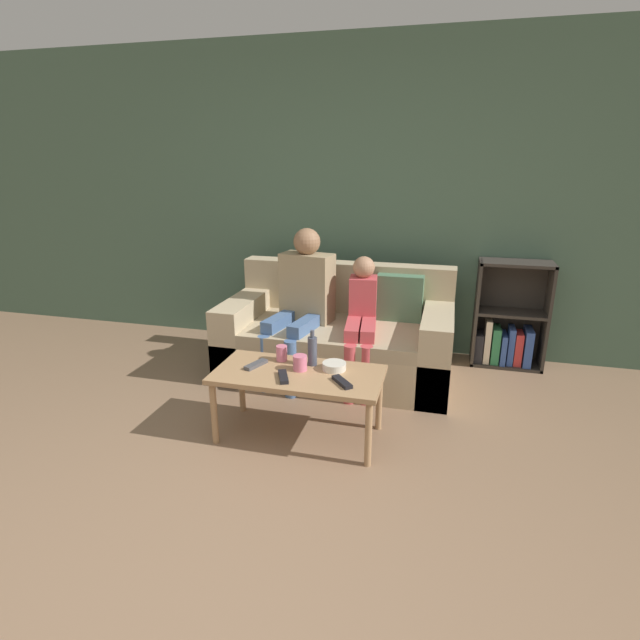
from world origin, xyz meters
name	(u,v)px	position (x,y,z in m)	size (l,w,h in m)	color
ground_plane	(205,573)	(0.00, 0.00, 0.00)	(22.00, 22.00, 0.00)	#84664C
wall_back	(347,201)	(0.00, 2.84, 1.30)	(12.00, 0.06, 2.60)	#4C6B56
couch	(339,340)	(0.09, 2.14, 0.28)	(1.74, 0.91, 0.84)	tan
bookshelf	(507,326)	(1.40, 2.68, 0.33)	(0.57, 0.28, 0.87)	#332D28
coffee_table	(298,379)	(0.07, 1.14, 0.38)	(1.01, 0.50, 0.43)	#A87F56
person_adult	(303,293)	(-0.18, 2.06, 0.66)	(0.47, 0.68, 1.15)	#476693
person_child	(362,316)	(0.30, 1.99, 0.54)	(0.28, 0.65, 0.96)	#C6474C
cup_near	(300,363)	(0.07, 1.18, 0.48)	(0.09, 0.09, 0.09)	pink
cup_far	(282,353)	(-0.09, 1.29, 0.48)	(0.07, 0.07, 0.10)	pink
tv_remote_0	(256,364)	(-0.21, 1.16, 0.44)	(0.11, 0.18, 0.02)	#47474C
tv_remote_1	(283,377)	(0.01, 1.03, 0.44)	(0.11, 0.17, 0.02)	black
tv_remote_2	(342,382)	(0.36, 1.05, 0.44)	(0.15, 0.16, 0.02)	black
snack_bowl	(334,366)	(0.27, 1.23, 0.45)	(0.14, 0.14, 0.05)	beige
bottle	(312,350)	(0.12, 1.27, 0.53)	(0.06, 0.06, 0.23)	#424756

